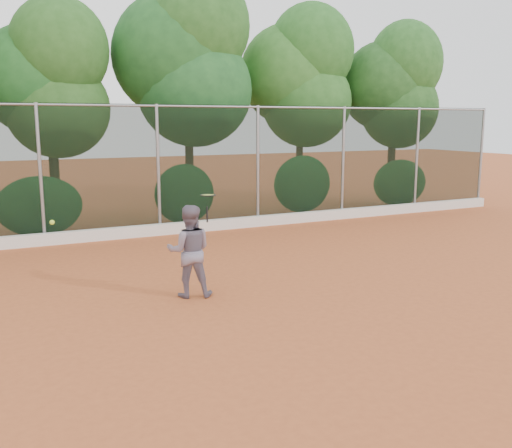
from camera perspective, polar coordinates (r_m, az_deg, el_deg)
name	(u,v)px	position (r m, az deg, el deg)	size (l,w,h in m)	color
ground	(282,307)	(9.62, 2.65, -8.31)	(80.00, 80.00, 0.00)	#B5562A
concrete_curb	(162,229)	(15.72, -9.38, -0.53)	(24.00, 0.20, 0.30)	silver
tennis_player	(189,251)	(10.06, -6.67, -2.71)	(0.79, 0.62, 1.63)	slate
chainlink_fence	(158,166)	(15.66, -9.76, 5.74)	(24.09, 0.09, 3.50)	black
foliage_backdrop	(117,73)	(17.44, -13.71, 14.42)	(23.70, 3.63, 7.55)	#3E2C17
tennis_racket	(208,197)	(9.93, -4.83, 2.67)	(0.32, 0.32, 0.50)	black
tennis_ball_in_flight	(52,222)	(9.13, -19.72, 0.16)	(0.07, 0.07, 0.07)	#CDF738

